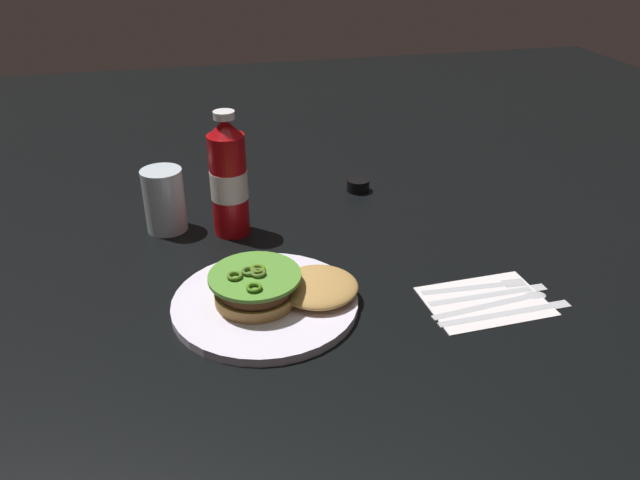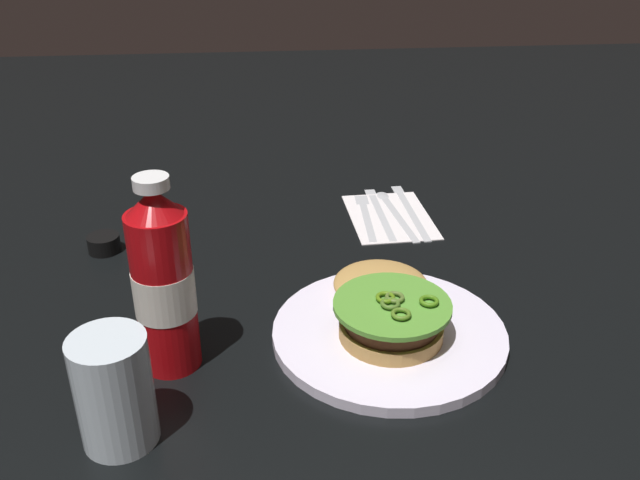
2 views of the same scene
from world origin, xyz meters
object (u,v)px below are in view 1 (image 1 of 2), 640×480
water_glass (164,200)px  condiment_cup (358,185)px  ketchup_bottle (229,179)px  napkin (485,301)px  steak_knife (496,292)px  spoon_utensil (506,300)px  fork_utensil (484,285)px  butter_knife (514,310)px  dinner_plate (265,303)px  burger_sandwich (280,287)px

water_glass → condiment_cup: size_ratio=2.49×
ketchup_bottle → napkin: ketchup_bottle is taller
water_glass → steak_knife: bearing=-34.8°
ketchup_bottle → spoon_utensil: size_ratio=1.16×
condiment_cup → fork_utensil: condiment_cup is taller
napkin → butter_knife: butter_knife is taller
ketchup_bottle → water_glass: ketchup_bottle is taller
condiment_cup → steak_knife: condiment_cup is taller
condiment_cup → spoon_utensil: 0.47m
ketchup_bottle → fork_utensil: (0.37, -0.28, -0.10)m
fork_utensil → dinner_plate: bearing=175.8°
dinner_plate → steak_knife: bearing=-8.0°
burger_sandwich → dinner_plate: bearing=178.1°
water_glass → steak_knife: 0.61m
butter_knife → spoon_utensil: 0.03m
condiment_cup → napkin: condiment_cup is taller
ketchup_bottle → spoon_utensil: bearing=-40.6°
dinner_plate → spoon_utensil: (0.36, -0.07, -0.00)m
napkin → spoon_utensil: spoon_utensil is taller
condiment_cup → fork_utensil: (0.09, -0.41, -0.01)m
water_glass → condiment_cup: water_glass is taller
fork_utensil → ketchup_bottle: bearing=142.8°
water_glass → steak_knife: water_glass is taller
steak_knife → napkin: bearing=-151.6°
ketchup_bottle → steak_knife: 0.50m
steak_knife → fork_utensil: 0.03m
spoon_utensil → butter_knife: bearing=-93.7°
dinner_plate → condiment_cup: condiment_cup is taller
water_glass → ketchup_bottle: bearing=-18.5°
condiment_cup → dinner_plate: bearing=-124.0°
water_glass → butter_knife: water_glass is taller
burger_sandwich → ketchup_bottle: bearing=100.0°
dinner_plate → spoon_utensil: dinner_plate is taller
ketchup_bottle → napkin: bearing=-42.1°
dinner_plate → steak_knife: size_ratio=1.41×
ketchup_bottle → fork_utensil: ketchup_bottle is taller
ketchup_bottle → napkin: (0.35, -0.32, -0.10)m
napkin → fork_utensil: size_ratio=1.05×
burger_sandwich → steak_knife: (0.33, -0.05, -0.03)m
ketchup_bottle → water_glass: (-0.12, 0.04, -0.05)m
dinner_plate → fork_utensil: (0.35, -0.03, -0.00)m
steak_knife → condiment_cup: bearing=102.9°
spoon_utensil → steak_knife: same height
dinner_plate → steak_knife: dinner_plate is taller
water_glass → napkin: water_glass is taller
ketchup_bottle → butter_knife: size_ratio=1.07×
napkin → steak_knife: (0.03, 0.01, 0.00)m
ketchup_bottle → steak_knife: (0.38, -0.31, -0.10)m
napkin → spoon_utensil: size_ratio=0.92×
condiment_cup → steak_knife: 0.44m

